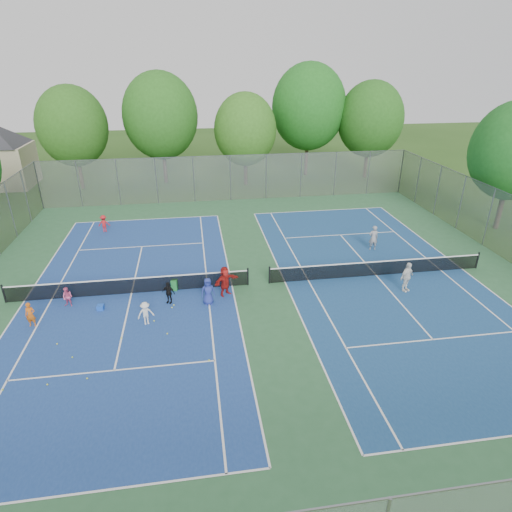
{
  "coord_description": "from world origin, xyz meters",
  "views": [
    {
      "loc": [
        -3.35,
        -21.0,
        11.62
      ],
      "look_at": [
        0.0,
        1.0,
        1.3
      ],
      "focal_mm": 30.0,
      "sensor_mm": 36.0,
      "label": 1
    }
  ],
  "objects": [
    {
      "name": "ground",
      "position": [
        0.0,
        0.0,
        0.0
      ],
      "size": [
        120.0,
        120.0,
        0.0
      ],
      "primitive_type": "plane",
      "color": "#284C17",
      "rests_on": "ground"
    },
    {
      "name": "court_pad",
      "position": [
        0.0,
        0.0,
        0.01
      ],
      "size": [
        32.0,
        32.0,
        0.01
      ],
      "primitive_type": "cube",
      "color": "#2B5C36",
      "rests_on": "ground"
    },
    {
      "name": "court_left",
      "position": [
        -7.0,
        0.0,
        0.02
      ],
      "size": [
        10.97,
        23.77,
        0.01
      ],
      "primitive_type": "cube",
      "color": "navy",
      "rests_on": "court_pad"
    },
    {
      "name": "court_right",
      "position": [
        7.0,
        0.0,
        0.02
      ],
      "size": [
        10.97,
        23.77,
        0.01
      ],
      "primitive_type": "cube",
      "color": "navy",
      "rests_on": "court_pad"
    },
    {
      "name": "net_left",
      "position": [
        -7.0,
        0.0,
        0.46
      ],
      "size": [
        12.87,
        0.1,
        0.91
      ],
      "primitive_type": "cube",
      "color": "black",
      "rests_on": "ground"
    },
    {
      "name": "net_right",
      "position": [
        7.0,
        0.0,
        0.46
      ],
      "size": [
        12.87,
        0.1,
        0.91
      ],
      "primitive_type": "cube",
      "color": "black",
      "rests_on": "ground"
    },
    {
      "name": "fence_north",
      "position": [
        0.0,
        16.0,
        2.0
      ],
      "size": [
        32.0,
        0.1,
        4.0
      ],
      "primitive_type": "cube",
      "color": "gray",
      "rests_on": "ground"
    },
    {
      "name": "tree_nw",
      "position": [
        -14.0,
        22.0,
        5.89
      ],
      "size": [
        6.4,
        6.4,
        9.58
      ],
      "color": "#443326",
      "rests_on": "ground"
    },
    {
      "name": "tree_nl",
      "position": [
        -6.0,
        23.0,
        6.54
      ],
      "size": [
        7.2,
        7.2,
        10.69
      ],
      "color": "#443326",
      "rests_on": "ground"
    },
    {
      "name": "tree_nc",
      "position": [
        2.0,
        21.0,
        5.39
      ],
      "size": [
        6.0,
        6.0,
        8.85
      ],
      "color": "#443326",
      "rests_on": "ground"
    },
    {
      "name": "tree_nr",
      "position": [
        9.0,
        24.0,
        7.04
      ],
      "size": [
        7.6,
        7.6,
        11.42
      ],
      "color": "#443326",
      "rests_on": "ground"
    },
    {
      "name": "tree_ne",
      "position": [
        15.0,
        22.0,
        5.97
      ],
      "size": [
        6.6,
        6.6,
        9.77
      ],
      "color": "#443326",
      "rests_on": "ground"
    },
    {
      "name": "ball_crate",
      "position": [
        -8.36,
        -1.47,
        0.14
      ],
      "size": [
        0.34,
        0.34,
        0.27
      ],
      "primitive_type": "cube",
      "rotation": [
        0.0,
        0.0,
        -0.08
      ],
      "color": "blue",
      "rests_on": "ground"
    },
    {
      "name": "ball_hopper",
      "position": [
        -4.67,
        0.04,
        0.32
      ],
      "size": [
        0.4,
        0.4,
        0.63
      ],
      "primitive_type": "cube",
      "rotation": [
        0.0,
        0.0,
        -0.28
      ],
      "color": "green",
      "rests_on": "ground"
    },
    {
      "name": "student_a",
      "position": [
        -11.31,
        -2.48,
        0.63
      ],
      "size": [
        0.46,
        0.31,
        1.26
      ],
      "primitive_type": "imported",
      "rotation": [
        0.0,
        0.0,
        -0.02
      ],
      "color": "#D25D13",
      "rests_on": "ground"
    },
    {
      "name": "student_b",
      "position": [
        -10.02,
        -0.86,
        0.54
      ],
      "size": [
        0.62,
        0.54,
        1.07
      ],
      "primitive_type": "imported",
      "rotation": [
        0.0,
        0.0,
        -0.3
      ],
      "color": "#D95484",
      "rests_on": "ground"
    },
    {
      "name": "student_c",
      "position": [
        -5.94,
        -3.13,
        0.6
      ],
      "size": [
        0.86,
        0.63,
        1.2
      ],
      "primitive_type": "imported",
      "rotation": [
        0.0,
        0.0,
        0.27
      ],
      "color": "silver",
      "rests_on": "ground"
    },
    {
      "name": "student_d",
      "position": [
        -4.93,
        -1.3,
        0.61
      ],
      "size": [
        0.77,
        0.59,
        1.22
      ],
      "primitive_type": "imported",
      "rotation": [
        0.0,
        0.0,
        -0.47
      ],
      "color": "black",
      "rests_on": "ground"
    },
    {
      "name": "student_e",
      "position": [
        -2.91,
        -1.71,
        0.74
      ],
      "size": [
        0.78,
        0.57,
        1.48
      ],
      "primitive_type": "imported",
      "rotation": [
        0.0,
        0.0,
        0.14
      ],
      "color": "navy",
      "rests_on": "ground"
    },
    {
      "name": "student_f",
      "position": [
        -1.96,
        -0.91,
        0.84
      ],
      "size": [
        1.56,
        1.27,
        1.67
      ],
      "primitive_type": "imported",
      "rotation": [
        0.0,
        0.0,
        0.59
      ],
      "color": "#A41B17",
      "rests_on": "ground"
    },
    {
      "name": "child_far_baseline",
      "position": [
        -9.93,
        9.65,
        0.64
      ],
      "size": [
        0.85,
        0.51,
        1.28
      ],
      "primitive_type": "imported",
      "rotation": [
        0.0,
        0.0,
        3.18
      ],
      "color": "red",
      "rests_on": "ground"
    },
    {
      "name": "instructor",
      "position": [
        8.23,
        3.6,
        0.85
      ],
      "size": [
        0.64,
        0.44,
        1.7
      ],
      "primitive_type": "imported",
      "rotation": [
        0.0,
        0.0,
        3.08
      ],
      "color": "gray",
      "rests_on": "ground"
    },
    {
      "name": "teen_court_b",
      "position": [
        7.82,
        -1.96,
        0.86
      ],
      "size": [
        1.08,
        0.83,
        1.71
      ],
      "primitive_type": "imported",
      "rotation": [
        0.0,
        0.0,
        0.48
      ],
      "color": "white",
      "rests_on": "ground"
    },
    {
      "name": "tennis_ball_0",
      "position": [
        -8.88,
        -5.3,
        0.03
      ],
      "size": [
        0.07,
        0.07,
        0.07
      ],
      "primitive_type": "sphere",
      "color": "#A7C92E",
      "rests_on": "ground"
    },
    {
      "name": "tennis_ball_1",
      "position": [
        -7.99,
        -6.78,
        0.03
      ],
      "size": [
        0.07,
        0.07,
        0.07
      ],
      "primitive_type": "sphere",
      "color": "#CFD531",
      "rests_on": "ground"
    },
    {
      "name": "tennis_ball_2",
      "position": [
        -4.79,
        -1.88,
        0.03
      ],
      "size": [
        0.07,
        0.07,
        0.07
      ],
      "primitive_type": "sphere",
      "color": "#EAF138",
      "rests_on": "ground"
    },
    {
      "name": "tennis_ball_3",
      "position": [
        -5.61,
        -2.99,
        0.03
      ],
      "size": [
        0.07,
        0.07,
        0.07
      ],
      "primitive_type": "sphere",
      "color": "#C5E034",
      "rests_on": "ground"
    },
    {
      "name": "tennis_ball_4",
      "position": [
        -3.12,
        -6.37,
        0.03
      ],
      "size": [
        0.07,
        0.07,
        0.07
      ],
      "primitive_type": "sphere",
      "color": "#B4CF30",
      "rests_on": "ground"
    },
    {
      "name": "tennis_ball_5",
      "position": [
        -11.07,
        -6.95,
        0.03
      ],
      "size": [
        0.07,
        0.07,
        0.07
      ],
      "primitive_type": "sphere",
      "color": "#A5C32D",
      "rests_on": "ground"
    },
    {
      "name": "tennis_ball_6",
      "position": [
        -9.77,
        -4.22,
        0.03
      ],
      "size": [
        0.07,
        0.07,
        0.07
      ],
      "primitive_type": "sphere",
      "color": "gold",
      "rests_on": "ground"
    },
    {
      "name": "tennis_ball_7",
      "position": [
        -7.0,
        -4.2,
        0.03
      ],
      "size": [
        0.07,
        0.07,
        0.07
      ],
      "primitive_type": "sphere",
      "color": "#CBE635",
      "rests_on": "ground"
    },
    {
      "name": "tennis_ball_8",
      "position": [
        -4.94,
        -4.16,
        0.03
      ],
      "size": [
        0.07,
        0.07,
        0.07
      ],
      "primitive_type": "sphere",
      "color": "#D1DA32",
      "rests_on": "ground"
    },
    {
      "name": "tennis_ball_9",
      "position": [
        -4.69,
        -1.64,
        0.03
      ],
      "size": [
        0.07,
        0.07,
        0.07
      ],
      "primitive_type": "sphere",
      "color": "#D6E936",
      "rests_on": "ground"
    },
    {
      "name": "tennis_ball_10",
      "position": [
        -9.45,
        -6.91,
        0.03
      ],
      "size": [
        0.07,
        0.07,
        0.07
      ],
      "primitive_type": "sphere",
      "color": "yellow",
      "rests_on": "ground"
    }
  ]
}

